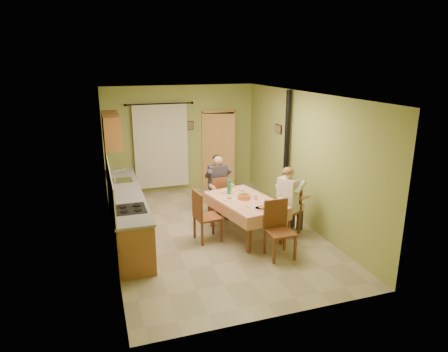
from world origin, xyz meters
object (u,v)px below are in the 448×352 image
object	(u,v)px
man_far	(218,179)
chair_left	(207,226)
stove_flue	(286,169)
chair_far	(218,204)
dining_table	(245,217)
chair_right	(288,220)
chair_near	(279,242)
man_right	(289,193)

from	to	relation	value
man_far	chair_left	bearing A→B (deg)	-120.00
stove_flue	chair_far	bearing A→B (deg)	173.20
chair_left	stove_flue	xyz separation A→B (m)	(2.15, 0.94, 0.73)
dining_table	chair_right	bearing A→B (deg)	-25.98
chair_far	stove_flue	distance (m)	1.73
chair_right	stove_flue	xyz separation A→B (m)	(0.50, 1.15, 0.74)
chair_far	chair_right	world-z (taller)	chair_far
chair_far	man_far	bearing A→B (deg)	90.00
dining_table	chair_near	distance (m)	1.10
chair_far	stove_flue	world-z (taller)	stove_flue
man_far	chair_right	bearing A→B (deg)	-54.42
chair_far	chair_right	xyz separation A→B (m)	(1.06, -1.34, -0.00)
chair_near	man_right	xyz separation A→B (m)	(0.59, 0.85, 0.59)
man_right	stove_flue	distance (m)	1.27
chair_left	chair_right	bearing A→B (deg)	75.41
dining_table	stove_flue	xyz separation A→B (m)	(1.35, 0.94, 0.64)
chair_right	man_far	size ratio (longest dim) A/B	0.68
dining_table	chair_left	distance (m)	0.80
chair_right	man_far	xyz separation A→B (m)	(-1.06, 1.35, 0.59)
dining_table	chair_right	size ratio (longest dim) A/B	1.97
chair_far	dining_table	bearing A→B (deg)	-82.05
chair_near	man_far	bearing A→B (deg)	-78.85
chair_near	stove_flue	xyz separation A→B (m)	(1.10, 2.01, 0.73)
chair_left	stove_flue	distance (m)	2.46
chair_left	stove_flue	world-z (taller)	stove_flue
chair_near	man_far	distance (m)	2.33
stove_flue	dining_table	bearing A→B (deg)	-145.11
dining_table	man_far	xyz separation A→B (m)	(-0.21, 1.14, 0.50)
dining_table	man_far	size ratio (longest dim) A/B	1.35
chair_near	stove_flue	bearing A→B (deg)	-119.28
dining_table	chair_far	distance (m)	1.15
man_far	man_right	distance (m)	1.72
chair_far	man_far	xyz separation A→B (m)	(-0.00, 0.01, 0.59)
man_far	chair_far	bearing A→B (deg)	-90.00
chair_far	stove_flue	size ratio (longest dim) A/B	0.34
chair_near	chair_right	bearing A→B (deg)	-125.93
chair_far	man_right	xyz separation A→B (m)	(1.05, -1.34, 0.59)
man_right	dining_table	bearing A→B (deg)	50.69
chair_far	chair_left	xyz separation A→B (m)	(-0.59, -1.12, 0.00)
dining_table	chair_far	size ratio (longest dim) A/B	1.96
dining_table	man_right	world-z (taller)	man_right
chair_right	man_right	distance (m)	0.59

